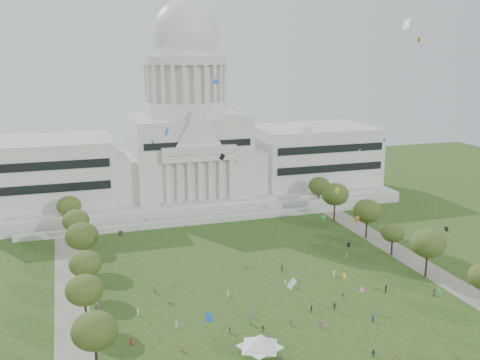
# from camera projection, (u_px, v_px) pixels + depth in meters

# --- Properties ---
(ground) EXTENTS (400.00, 400.00, 0.00)m
(ground) POSITION_uv_depth(u_px,v_px,m) (302.00, 331.00, 123.31)
(ground) COLOR #294617
(ground) RESTS_ON ground
(capitol) EXTENTS (160.00, 64.50, 91.30)m
(capitol) POSITION_uv_depth(u_px,v_px,m) (188.00, 146.00, 223.35)
(capitol) COLOR beige
(capitol) RESTS_ON ground
(path_left) EXTENTS (8.00, 160.00, 0.04)m
(path_left) POSITION_uv_depth(u_px,v_px,m) (72.00, 303.00, 136.89)
(path_left) COLOR gray
(path_left) RESTS_ON ground
(path_right) EXTENTS (8.00, 160.00, 0.04)m
(path_right) POSITION_uv_depth(u_px,v_px,m) (410.00, 259.00, 165.30)
(path_right) COLOR gray
(path_right) RESTS_ON ground
(row_tree_l_1) EXTENTS (8.86, 8.86, 12.59)m
(row_tree_l_1) POSITION_uv_depth(u_px,v_px,m) (95.00, 331.00, 105.44)
(row_tree_l_1) COLOR black
(row_tree_l_1) RESTS_ON ground
(row_tree_l_2) EXTENTS (8.42, 8.42, 11.97)m
(row_tree_l_2) POSITION_uv_depth(u_px,v_px,m) (84.00, 290.00, 124.03)
(row_tree_l_2) COLOR black
(row_tree_l_2) RESTS_ON ground
(row_tree_r_2) EXTENTS (9.55, 9.55, 13.58)m
(row_tree_r_2) POSITION_uv_depth(u_px,v_px,m) (428.00, 243.00, 150.28)
(row_tree_r_2) COLOR black
(row_tree_r_2) RESTS_ON ground
(row_tree_l_3) EXTENTS (8.12, 8.12, 11.55)m
(row_tree_l_3) POSITION_uv_depth(u_px,v_px,m) (85.00, 264.00, 139.77)
(row_tree_l_3) COLOR black
(row_tree_l_3) RESTS_ON ground
(row_tree_r_3) EXTENTS (7.01, 7.01, 9.98)m
(row_tree_r_3) POSITION_uv_depth(u_px,v_px,m) (393.00, 233.00, 166.74)
(row_tree_r_3) COLOR black
(row_tree_r_3) RESTS_ON ground
(row_tree_l_4) EXTENTS (9.29, 9.29, 13.21)m
(row_tree_l_4) POSITION_uv_depth(u_px,v_px,m) (82.00, 236.00, 156.64)
(row_tree_l_4) COLOR black
(row_tree_l_4) RESTS_ON ground
(row_tree_r_4) EXTENTS (9.19, 9.19, 13.06)m
(row_tree_r_4) POSITION_uv_depth(u_px,v_px,m) (367.00, 211.00, 180.75)
(row_tree_r_4) COLOR black
(row_tree_r_4) RESTS_ON ground
(row_tree_l_5) EXTENTS (8.33, 8.33, 11.85)m
(row_tree_l_5) POSITION_uv_depth(u_px,v_px,m) (76.00, 221.00, 173.75)
(row_tree_l_5) COLOR black
(row_tree_l_5) RESTS_ON ground
(row_tree_r_5) EXTENTS (9.82, 9.82, 13.96)m
(row_tree_r_5) POSITION_uv_depth(u_px,v_px,m) (335.00, 194.00, 198.89)
(row_tree_r_5) COLOR black
(row_tree_r_5) RESTS_ON ground
(row_tree_l_6) EXTENTS (8.19, 8.19, 11.64)m
(row_tree_l_6) POSITION_uv_depth(u_px,v_px,m) (69.00, 206.00, 190.09)
(row_tree_l_6) COLOR black
(row_tree_l_6) RESTS_ON ground
(row_tree_r_6) EXTENTS (8.42, 8.42, 11.97)m
(row_tree_r_6) POSITION_uv_depth(u_px,v_px,m) (319.00, 186.00, 216.57)
(row_tree_r_6) COLOR black
(row_tree_r_6) RESTS_ON ground
(event_tent) EXTENTS (12.45, 12.45, 5.33)m
(event_tent) POSITION_uv_depth(u_px,v_px,m) (260.00, 341.00, 111.02)
(event_tent) COLOR #4C4C4C
(event_tent) RESTS_ON ground
(person_0) EXTENTS (1.16, 1.06, 1.99)m
(person_0) POSITION_uv_depth(u_px,v_px,m) (434.00, 292.00, 140.58)
(person_0) COLOR #4C4C51
(person_0) RESTS_ON ground
(person_2) EXTENTS (1.10, 1.11, 1.98)m
(person_2) POSITION_uv_depth(u_px,v_px,m) (386.00, 289.00, 142.57)
(person_2) COLOR #26262B
(person_2) RESTS_ON ground
(person_3) EXTENTS (1.21, 1.42, 1.96)m
(person_3) POSITION_uv_depth(u_px,v_px,m) (334.00, 307.00, 132.85)
(person_3) COLOR #26262B
(person_3) RESTS_ON ground
(person_4) EXTENTS (0.67, 1.12, 1.85)m
(person_4) POSITION_uv_depth(u_px,v_px,m) (311.00, 309.00, 131.97)
(person_4) COLOR #4C4C51
(person_4) RESTS_ON ground
(person_5) EXTENTS (1.35, 1.55, 1.61)m
(person_5) POSITION_uv_depth(u_px,v_px,m) (263.00, 328.00, 123.00)
(person_5) COLOR olive
(person_5) RESTS_ON ground
(person_6) EXTENTS (0.81, 0.88, 1.50)m
(person_6) POSITION_uv_depth(u_px,v_px,m) (396.00, 357.00, 111.72)
(person_6) COLOR olive
(person_6) RESTS_ON ground
(person_8) EXTENTS (0.91, 0.84, 1.60)m
(person_8) POSITION_uv_depth(u_px,v_px,m) (230.00, 330.00, 122.29)
(person_8) COLOR #994C8C
(person_8) RESTS_ON ground
(person_9) EXTENTS (0.71, 1.06, 1.50)m
(person_9) POSITION_uv_depth(u_px,v_px,m) (377.00, 311.00, 131.07)
(person_9) COLOR #994C8C
(person_9) RESTS_ON ground
(person_10) EXTENTS (0.45, 0.80, 1.34)m
(person_10) POSITION_uv_depth(u_px,v_px,m) (343.00, 296.00, 139.44)
(person_10) COLOR #994C8C
(person_10) RESTS_ON ground
(person_11) EXTENTS (1.37, 1.34, 1.48)m
(person_11) POSITION_uv_depth(u_px,v_px,m) (374.00, 353.00, 113.15)
(person_11) COLOR navy
(person_11) RESTS_ON ground
(distant_crowd) EXTENTS (62.98, 38.90, 1.91)m
(distant_crowd) POSITION_uv_depth(u_px,v_px,m) (227.00, 305.00, 133.93)
(distant_crowd) COLOR olive
(distant_crowd) RESTS_ON ground
(kite_swarm) EXTENTS (81.87, 99.36, 64.39)m
(kite_swarm) POSITION_uv_depth(u_px,v_px,m) (315.00, 216.00, 127.22)
(kite_swarm) COLOR blue
(kite_swarm) RESTS_ON ground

